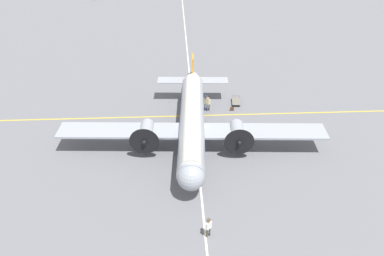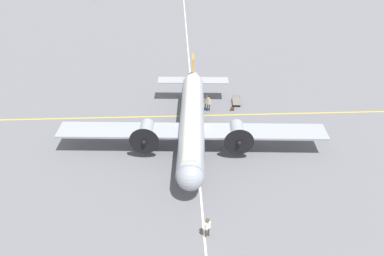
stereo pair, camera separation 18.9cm
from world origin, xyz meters
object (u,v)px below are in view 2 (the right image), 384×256
suitcase_near_door (232,109)px  baggage_cart (236,101)px  airliner_main (192,123)px  ramp_agent (206,102)px  passenger_boarding (209,103)px  crew_foreground (207,226)px

suitcase_near_door → baggage_cart: baggage_cart is taller
airliner_main → ramp_agent: bearing=166.4°
airliner_main → passenger_boarding: airliner_main is taller
crew_foreground → suitcase_near_door: (4.19, 17.73, -0.88)m
passenger_boarding → ramp_agent: bearing=-19.3°
passenger_boarding → ramp_agent: (-0.23, 0.01, 0.15)m
ramp_agent → suitcase_near_door: 3.10m
airliner_main → crew_foreground: size_ratio=14.52×
passenger_boarding → airliner_main: bearing=53.1°
passenger_boarding → baggage_cart: bearing=-174.2°
airliner_main → suitcase_near_door: 8.01m
baggage_cart → ramp_agent: bearing=-62.7°
airliner_main → suitcase_near_door: size_ratio=52.74×
airliner_main → suitcase_near_door: airliner_main is taller
crew_foreground → ramp_agent: bearing=57.6°
crew_foreground → passenger_boarding: crew_foreground is taller
baggage_cart → crew_foreground: bearing=-9.2°
crew_foreground → passenger_boarding: bearing=56.8°
crew_foreground → passenger_boarding: 17.93m
crew_foreground → baggage_cart: size_ratio=0.92×
passenger_boarding → baggage_cart: (3.40, 1.50, -0.77)m
ramp_agent → baggage_cart: (3.64, 1.49, -0.91)m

